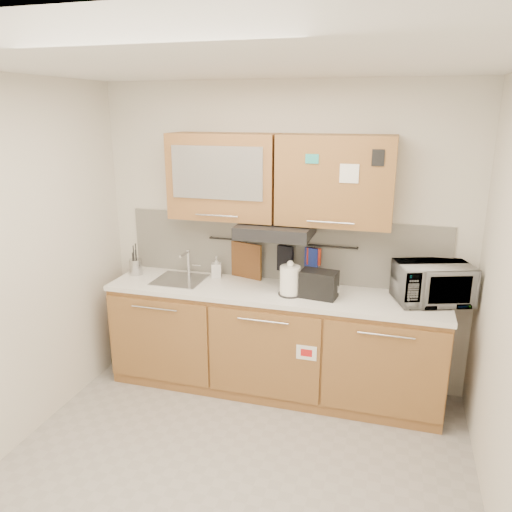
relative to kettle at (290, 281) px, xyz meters
The scene contains 20 objects.
floor 1.53m from the kettle, 98.01° to the right, with size 3.20×3.20×0.00m, color #9E9993.
ceiling 1.93m from the kettle, 98.01° to the right, with size 3.20×3.20×0.00m, color white.
wall_back 0.49m from the kettle, 112.65° to the left, with size 3.20×3.20×0.00m, color silver.
wall_left 2.10m from the kettle, 147.46° to the right, with size 3.00×3.00×0.00m, color silver.
base_cabinet 0.65m from the kettle, 155.86° to the left, with size 2.80×0.64×0.88m.
countertop 0.22m from the kettle, 156.58° to the left, with size 2.82×0.62×0.04m, color white.
backsplash 0.43m from the kettle, 113.32° to the left, with size 2.80×0.02×0.56m, color silver.
upper_cabinets 0.84m from the kettle, 128.94° to the left, with size 1.82×0.37×0.70m.
range_hood 0.43m from the kettle, 140.89° to the left, with size 0.60×0.46×0.10m, color black.
sink 1.02m from the kettle, behind, with size 0.42×0.40×0.26m.
utensil_rail 0.43m from the kettle, 115.68° to the left, with size 0.02×0.02×1.30m, color black.
utensil_crock 1.46m from the kettle, behind, with size 0.13×0.13×0.29m.
kettle is the anchor object (origin of this frame).
toaster 0.23m from the kettle, ahead, with size 0.31×0.21×0.22m.
microwave 1.10m from the kettle, ahead, with size 0.56×0.38×0.31m, color #999999.
soap_bottle 0.77m from the kettle, 160.53° to the left, with size 0.09×0.09×0.19m, color #999999.
cutting_board 0.56m from the kettle, 146.08° to the left, with size 0.31×0.02×0.38m, color brown.
oven_mitt 0.35m from the kettle, 70.17° to the left, with size 0.12×0.03×0.19m, color #213299.
dark_pouch 0.35m from the kettle, 109.88° to the left, with size 0.14×0.04×0.22m, color black.
pot_holder 0.36m from the kettle, 66.84° to the left, with size 0.12×0.02×0.15m, color red.
Camera 1 is at (0.94, -2.59, 2.37)m, focal length 35.00 mm.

